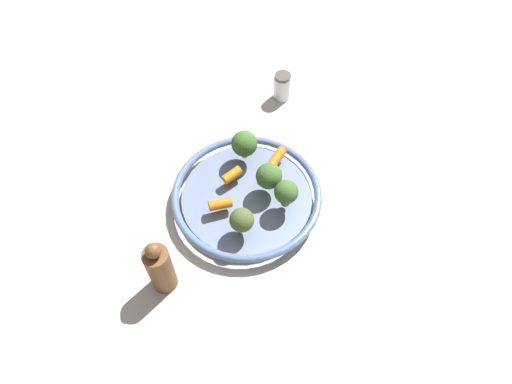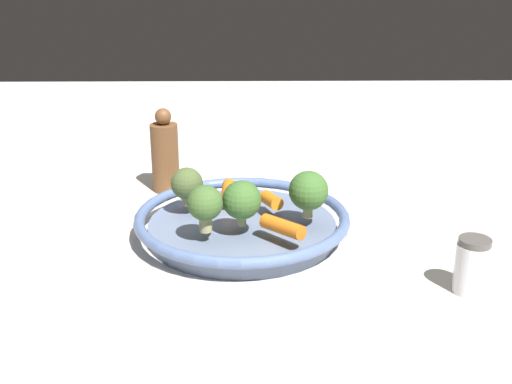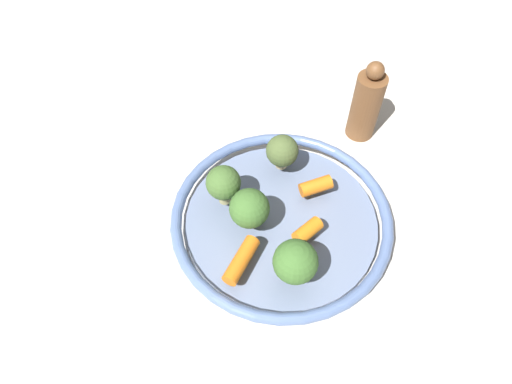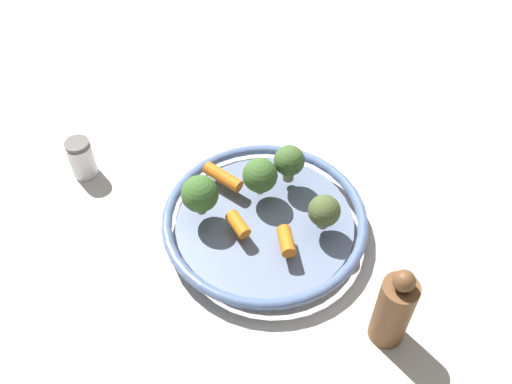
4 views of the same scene
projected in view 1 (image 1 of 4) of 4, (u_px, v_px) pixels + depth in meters
ground_plane at (247, 202)px, 0.98m from camera, size 2.36×2.36×0.00m
serving_bowl at (247, 197)px, 0.96m from camera, size 0.32×0.32×0.04m
baby_carrot_back at (275, 161)px, 0.98m from camera, size 0.06×0.06×0.02m
baby_carrot_left at (220, 204)px, 0.92m from camera, size 0.05×0.02×0.02m
baby_carrot_right at (232, 175)px, 0.96m from camera, size 0.05×0.04×0.02m
broccoli_floret_large at (242, 220)px, 0.87m from camera, size 0.05×0.05×0.06m
broccoli_floret_small at (286, 192)px, 0.90m from camera, size 0.05×0.05×0.07m
broccoli_floret_mid at (244, 144)px, 0.97m from camera, size 0.06×0.06×0.07m
broccoli_floret_edge at (268, 175)px, 0.93m from camera, size 0.05×0.05×0.06m
salt_shaker at (282, 87)px, 1.13m from camera, size 0.04×0.04×0.07m
pepper_mill at (160, 268)px, 0.82m from camera, size 0.05×0.05×0.15m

